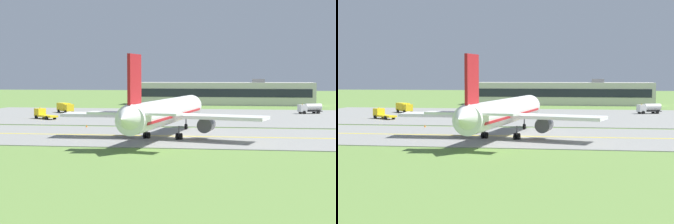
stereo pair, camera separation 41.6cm
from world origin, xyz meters
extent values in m
plane|color=olive|center=(0.00, 0.00, 0.00)|extent=(500.00, 500.00, 0.00)
cube|color=gray|center=(0.00, 0.00, 0.05)|extent=(240.00, 28.00, 0.10)
cube|color=gray|center=(10.00, 42.00, 0.05)|extent=(140.00, 52.00, 0.10)
cube|color=yellow|center=(0.00, 0.00, 0.11)|extent=(220.00, 0.60, 0.01)
cylinder|color=white|center=(-1.56, -2.03, 4.20)|extent=(8.69, 34.23, 4.00)
cone|color=white|center=(0.98, 15.99, 4.20)|extent=(4.12, 3.10, 3.80)
cone|color=white|center=(-4.12, -20.25, 4.60)|extent=(3.81, 3.64, 3.40)
cube|color=red|center=(-1.56, -2.03, 3.70)|extent=(8.39, 31.54, 0.36)
cube|color=#1E232D|center=(0.67, 13.81, 4.90)|extent=(3.62, 2.26, 0.70)
cube|color=white|center=(-10.28, -3.03, 3.70)|extent=(15.00, 4.80, 0.50)
cylinder|color=#47474C|center=(-8.02, -1.32, 2.30)|extent=(2.75, 3.69, 2.30)
cylinder|color=black|center=(-7.80, 0.26, 2.30)|extent=(2.11, 0.54, 2.10)
cube|color=white|center=(6.55, -5.39, 3.70)|extent=(15.74, 8.75, 0.50)
cylinder|color=#47474C|center=(4.85, -3.13, 2.30)|extent=(2.75, 3.69, 2.30)
cylinder|color=black|center=(5.07, -1.55, 2.30)|extent=(2.11, 0.54, 2.10)
cube|color=red|center=(-3.65, -16.89, 9.45)|extent=(1.01, 4.41, 6.50)
cube|color=white|center=(-6.84, -16.64, 5.00)|extent=(6.08, 2.61, 0.30)
cube|color=white|center=(-0.50, -17.53, 5.00)|extent=(6.40, 3.78, 0.30)
cylinder|color=slate|center=(0.25, 10.84, 1.38)|extent=(0.24, 0.24, 1.65)
cylinder|color=black|center=(0.25, 10.84, 0.55)|extent=(0.50, 1.14, 1.10)
cylinder|color=slate|center=(-4.41, -3.65, 1.38)|extent=(0.24, 0.24, 1.65)
cylinder|color=black|center=(-4.68, -3.61, 0.55)|extent=(0.50, 1.14, 1.10)
cylinder|color=black|center=(-4.14, -3.69, 0.55)|extent=(0.50, 1.14, 1.10)
cylinder|color=slate|center=(0.74, -4.37, 1.38)|extent=(0.24, 0.24, 1.65)
cylinder|color=black|center=(0.47, -4.34, 0.55)|extent=(0.50, 1.14, 1.10)
cylinder|color=black|center=(1.01, -4.41, 0.55)|extent=(0.50, 1.14, 1.10)
cube|color=yellow|center=(-33.73, 46.82, 1.50)|extent=(2.69, 2.69, 1.80)
cube|color=#1E232D|center=(-33.20, 46.27, 1.81)|extent=(1.40, 1.37, 0.81)
cube|color=yellow|center=(-35.83, 48.96, 1.60)|extent=(4.44, 4.47, 2.00)
cylinder|color=orange|center=(-33.73, 46.82, 2.50)|extent=(0.20, 0.20, 0.18)
cylinder|color=black|center=(-33.02, 47.52, 0.45)|extent=(0.84, 0.85, 0.90)
cylinder|color=black|center=(-34.44, 46.12, 0.45)|extent=(0.84, 0.85, 0.90)
cylinder|color=black|center=(-35.67, 50.29, 0.45)|extent=(0.84, 0.85, 0.90)
cylinder|color=black|center=(-37.17, 48.82, 0.45)|extent=(0.84, 0.85, 0.90)
cube|color=yellow|center=(-34.93, 30.05, 1.50)|extent=(2.62, 2.67, 1.80)
cube|color=#1E232D|center=(-35.56, 30.49, 1.81)|extent=(1.16, 1.57, 0.81)
cube|color=yellow|center=(-32.32, 28.21, 0.80)|extent=(4.97, 4.36, 0.40)
cylinder|color=orange|center=(-34.93, 30.05, 2.50)|extent=(0.20, 0.20, 0.18)
cylinder|color=black|center=(-35.51, 29.23, 0.45)|extent=(0.91, 0.76, 0.90)
cylinder|color=black|center=(-34.36, 30.87, 0.45)|extent=(0.91, 0.76, 0.90)
cylinder|color=black|center=(-32.17, 26.82, 0.45)|extent=(0.91, 0.76, 0.90)
cylinder|color=black|center=(-30.96, 28.54, 0.45)|extent=(0.91, 0.76, 0.90)
cube|color=silver|center=(25.57, 52.99, 1.50)|extent=(2.41, 2.52, 1.80)
cube|color=#1E232D|center=(24.86, 52.71, 1.81)|extent=(0.79, 1.76, 0.81)
cylinder|color=silver|center=(28.36, 54.09, 1.75)|extent=(4.57, 3.21, 1.80)
cube|color=#383838|center=(28.36, 54.09, 0.72)|extent=(4.68, 3.49, 0.24)
cylinder|color=orange|center=(25.57, 52.99, 2.50)|extent=(0.20, 0.20, 0.18)
cylinder|color=black|center=(25.94, 52.06, 0.45)|extent=(0.95, 0.61, 0.90)
cylinder|color=black|center=(25.20, 53.92, 0.45)|extent=(0.95, 0.61, 0.90)
cylinder|color=black|center=(29.53, 53.42, 0.45)|extent=(0.95, 0.61, 0.90)
cylinder|color=black|center=(28.76, 55.37, 0.45)|extent=(0.95, 0.61, 0.90)
cube|color=beige|center=(3.83, 91.92, 3.70)|extent=(59.65, 9.71, 7.41)
cube|color=#1E232D|center=(3.83, 87.01, 4.07)|extent=(57.26, 0.10, 2.67)
cube|color=slate|center=(15.76, 91.92, 8.01)|extent=(4.00, 4.00, 1.20)
cone|color=orange|center=(-18.75, 12.10, 0.30)|extent=(0.44, 0.44, 0.60)
camera|label=1|loc=(10.08, -84.86, 10.06)|focal=56.91mm
camera|label=2|loc=(10.49, -84.80, 10.06)|focal=56.91mm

